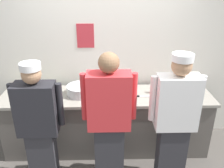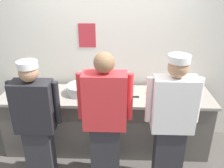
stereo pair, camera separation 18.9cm
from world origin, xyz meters
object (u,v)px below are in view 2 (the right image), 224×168
Objects in this scene: chef_near_left at (36,123)px; plate_stack_front at (161,97)px; squeeze_bottle_spare at (19,83)px; squeeze_bottle_secondary at (40,84)px; chef_far_right at (172,122)px; plate_stack_rear at (38,96)px; mixing_bowl_steel at (81,89)px; chefs_knife at (141,97)px; ramekin_yellow_sauce at (183,97)px; ramekin_orange_sauce at (172,95)px; ramekin_green_sauce at (46,90)px; squeeze_bottle_primary at (156,88)px; sheet_tray at (115,94)px; chef_center at (105,120)px.

chef_near_left reaches higher than plate_stack_front.
squeeze_bottle_secondary is at bearing 1.16° from squeeze_bottle_spare.
chef_far_right reaches higher than squeeze_bottle_spare.
plate_stack_rear is (-1.68, -0.01, -0.02)m from plate_stack_front.
mixing_bowl_steel is 1.41× the size of chefs_knife.
ramekin_yellow_sauce is at bearing 1.29° from plate_stack_rear.
chefs_knife is at bearing -175.49° from ramekin_orange_sauce.
ramekin_orange_sauce is (1.79, -0.12, 0.00)m from ramekin_green_sauce.
plate_stack_rear is 1.14× the size of squeeze_bottle_primary.
sheet_tray is 0.58m from squeeze_bottle_primary.
squeeze_bottle_secondary is (-1.10, 0.15, 0.08)m from sheet_tray.
ramekin_green_sauce is 1.14× the size of ramekin_yellow_sauce.
plate_stack_rear is 1.98m from ramekin_yellow_sauce.
plate_stack_front is 0.49× the size of mixing_bowl_steel.
ramekin_yellow_sauce is at bearing -4.91° from mixing_bowl_steel.
mixing_bowl_steel is 1.28m from ramekin_orange_sauce.
squeeze_bottle_primary reaches higher than sheet_tray.
sheet_tray is at bearing 7.86° from plate_stack_rear.
plate_stack_front is at bearing -72.16° from squeeze_bottle_primary.
chef_center reaches higher than squeeze_bottle_spare.
chef_center is 1.56m from squeeze_bottle_spare.
plate_stack_rear is at bearing -179.62° from plate_stack_front.
ramekin_yellow_sauce is (0.30, 0.03, -0.02)m from plate_stack_front.
ramekin_yellow_sauce reaches higher than sheet_tray.
ramekin_orange_sauce is (1.28, -0.06, -0.04)m from mixing_bowl_steel.
sheet_tray is 0.80m from ramekin_orange_sauce.
squeeze_bottle_secondary reaches higher than mixing_bowl_steel.
ramekin_green_sauce is (0.10, -0.07, -0.07)m from squeeze_bottle_secondary.
squeeze_bottle_spare is at bearing 176.89° from squeeze_bottle_primary.
chef_far_right is 1.36m from mixing_bowl_steel.
chef_near_left is 1.41m from chefs_knife.
mixing_bowl_steel is (0.42, 0.72, 0.10)m from chef_near_left.
squeeze_bottle_spare is (-0.36, 0.29, 0.06)m from plate_stack_rear.
chefs_knife is at bearing -6.93° from squeeze_bottle_spare.
plate_stack_rear reaches higher than ramekin_orange_sauce.
chef_far_right is 9.36× the size of squeeze_bottle_spare.
ramekin_yellow_sauce is (2.34, -0.25, -0.06)m from squeeze_bottle_spare.
squeeze_bottle_primary reaches higher than ramekin_orange_sauce.
plate_stack_rear reaches higher than chefs_knife.
sheet_tray is at bearing -176.28° from squeeze_bottle_primary.
mixing_bowl_steel is at bearing 173.81° from chefs_knife.
chef_near_left is 0.88m from squeeze_bottle_secondary.
plate_stack_rear is 1.64m from squeeze_bottle_primary.
squeeze_bottle_secondary is 0.31m from squeeze_bottle_spare.
squeeze_bottle_secondary is at bearing 170.65° from plate_stack_front.
squeeze_bottle_secondary reaches higher than ramekin_orange_sauce.
ramekin_yellow_sauce reaches higher than ramekin_orange_sauce.
chef_far_right is 0.67m from ramekin_orange_sauce.
mixing_bowl_steel is at bearing 148.33° from chef_far_right.
squeeze_bottle_spare is (-0.31, -0.01, -0.00)m from squeeze_bottle_secondary.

